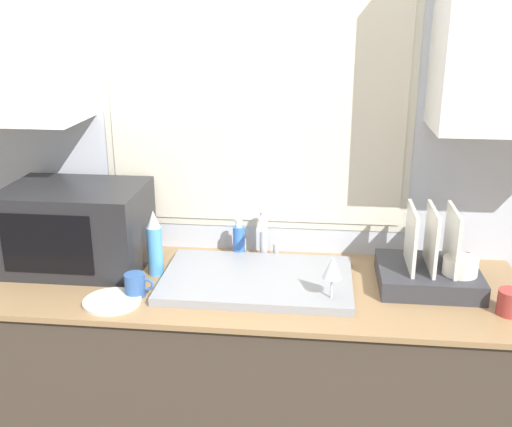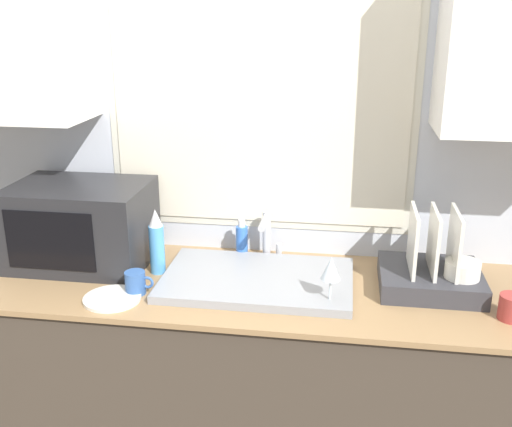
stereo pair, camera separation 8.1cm
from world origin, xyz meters
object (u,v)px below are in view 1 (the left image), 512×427
Objects in this scene: microwave at (77,227)px; soap_bottle at (239,241)px; faucet at (264,232)px; dish_rack at (431,269)px; spray_bottle at (155,244)px; mug_near_sink at (136,285)px; wine_glass at (332,269)px.

microwave reaches higher than soap_bottle.
faucet is 0.11m from soap_bottle.
dish_rack is 1.01m from spray_bottle.
spray_bottle is 0.20m from mug_near_sink.
dish_rack reaches higher than wine_glass.
mug_near_sink is at bearing -169.28° from dish_rack.
microwave reaches higher than spray_bottle.
soap_bottle reaches higher than mug_near_sink.
faucet reaches higher than mug_near_sink.
dish_rack is 1.05m from mug_near_sink.
dish_rack reaches higher than soap_bottle.
wine_glass is (0.67, -0.00, 0.09)m from mug_near_sink.
microwave is 2.05× the size of spray_bottle.
spray_bottle is (-1.01, -0.01, 0.06)m from dish_rack.
soap_bottle is 0.88× the size of wine_glass.
microwave is 1.46× the size of dish_rack.
spray_bottle reaches higher than faucet.
microwave is 0.32m from spray_bottle.
microwave reaches higher than faucet.
dish_rack is at bearing 10.72° from mug_near_sink.
spray_bottle is (0.32, -0.05, -0.04)m from microwave.
faucet is 1.87× the size of mug_near_sink.
dish_rack reaches higher than mug_near_sink.
mug_near_sink is at bearing -38.63° from microwave.
spray_bottle reaches higher than soap_bottle.
microwave is at bearing 170.77° from spray_bottle.
wine_glass is at bearing -54.75° from faucet.
mug_near_sink is at bearing -129.52° from soap_bottle.
microwave is at bearing 178.24° from dish_rack.
wine_glass is at bearing -15.96° from spray_bottle.
wine_glass is at bearing -150.99° from dish_rack.
soap_bottle is at bearing 133.89° from wine_glass.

